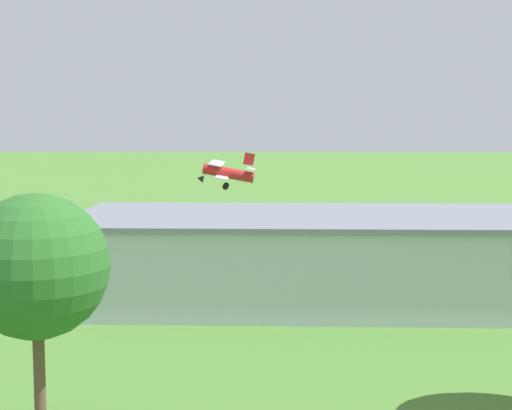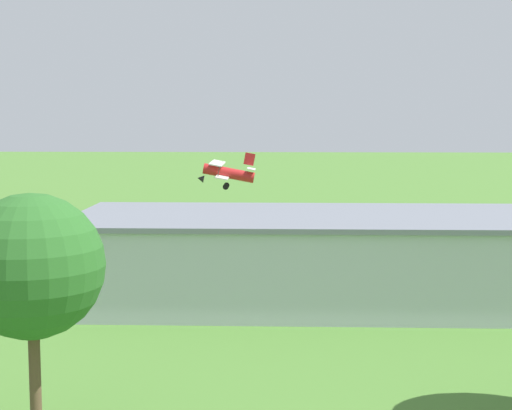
% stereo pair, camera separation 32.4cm
% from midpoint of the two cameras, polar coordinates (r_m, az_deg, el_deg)
% --- Properties ---
extents(ground_plane, '(400.00, 400.00, 0.00)m').
position_cam_midpoint_polar(ground_plane, '(91.52, 1.81, -1.85)').
color(ground_plane, '#47752D').
extents(hangar, '(34.14, 15.07, 6.21)m').
position_cam_midpoint_polar(hangar, '(56.79, 4.18, -3.77)').
color(hangar, '#B7BCC6').
rests_on(hangar, ground_plane).
extents(biplane, '(6.48, 8.29, 4.02)m').
position_cam_midpoint_polar(biplane, '(87.25, -2.28, 2.35)').
color(biplane, '#B21E1E').
extents(car_white, '(2.32, 4.84, 1.59)m').
position_cam_midpoint_polar(car_white, '(71.94, -12.84, -3.60)').
color(car_white, white).
rests_on(car_white, ground_plane).
extents(car_silver, '(1.95, 4.45, 1.68)m').
position_cam_midpoint_polar(car_silver, '(72.46, -17.61, -3.64)').
color(car_silver, '#B7B7BC').
rests_on(car_silver, ground_plane).
extents(person_watching_takeoff, '(0.43, 0.43, 1.56)m').
position_cam_midpoint_polar(person_watching_takeoff, '(75.17, -3.27, -3.07)').
color(person_watching_takeoff, beige).
rests_on(person_watching_takeoff, ground_plane).
extents(person_near_hangar_door, '(0.38, 0.38, 1.78)m').
position_cam_midpoint_polar(person_near_hangar_door, '(75.14, -5.46, -3.00)').
color(person_near_hangar_door, orange).
rests_on(person_near_hangar_door, ground_plane).
extents(person_crossing_taxiway, '(0.45, 0.45, 1.56)m').
position_cam_midpoint_polar(person_crossing_taxiway, '(72.00, -6.86, -3.53)').
color(person_crossing_taxiway, orange).
rests_on(person_crossing_taxiway, ground_plane).
extents(person_walking_on_apron, '(0.41, 0.41, 1.65)m').
position_cam_midpoint_polar(person_walking_on_apron, '(74.55, 9.54, -3.19)').
color(person_walking_on_apron, beige).
rests_on(person_walking_on_apron, ground_plane).
extents(person_at_fence_line, '(0.53, 0.53, 1.60)m').
position_cam_midpoint_polar(person_at_fence_line, '(74.86, 12.58, -3.24)').
color(person_at_fence_line, '#B23333').
rests_on(person_at_fence_line, ground_plane).
extents(tree_by_windsock, '(5.89, 5.89, 10.08)m').
position_cam_midpoint_polar(tree_by_windsock, '(33.15, -15.74, -4.28)').
color(tree_by_windsock, brown).
rests_on(tree_by_windsock, ground_plane).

